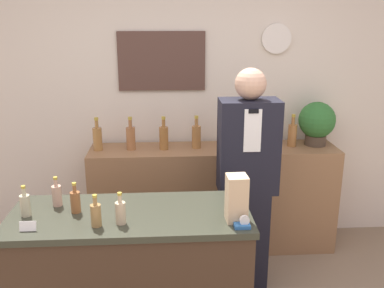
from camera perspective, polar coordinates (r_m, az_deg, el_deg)
back_wall at (r=3.90m, az=-0.87°, el=6.29°), size 5.20×0.09×2.70m
back_shelf at (r=3.91m, az=2.85°, el=-7.23°), size 2.17×0.44×0.95m
display_counter at (r=2.86m, az=-7.88°, el=-17.38°), size 1.45×0.61×0.92m
shopkeeper at (r=3.25m, az=7.31°, el=-5.17°), size 0.43×0.27×1.71m
potted_plant at (r=3.93m, az=16.31°, el=2.87°), size 0.32×0.32×0.39m
paper_bag at (r=2.47m, az=5.96°, el=-7.22°), size 0.12×0.12×0.28m
tape_dispenser at (r=2.45m, az=6.80°, el=-10.53°), size 0.09×0.06×0.07m
price_card_left at (r=2.56m, az=-21.05°, el=-10.20°), size 0.09×0.02×0.06m
counter_bottle_0 at (r=2.73m, az=-21.35°, el=-7.53°), size 0.06×0.06×0.19m
counter_bottle_1 at (r=2.80m, az=-17.57°, el=-6.48°), size 0.06×0.06×0.19m
counter_bottle_2 at (r=2.68m, az=-15.28°, el=-7.36°), size 0.06×0.06×0.19m
counter_bottle_3 at (r=2.48m, az=-12.69°, el=-9.14°), size 0.06×0.06×0.19m
counter_bottle_4 at (r=2.49m, az=-9.51°, el=-8.93°), size 0.06×0.06×0.19m
shelf_bottle_0 at (r=3.74m, az=-12.49°, el=0.79°), size 0.08×0.08×0.29m
shelf_bottle_1 at (r=3.70m, az=-8.16°, el=0.87°), size 0.08×0.08×0.29m
shelf_bottle_2 at (r=3.69m, az=-3.78°, el=0.94°), size 0.08×0.08×0.29m
shelf_bottle_3 at (r=3.71m, az=0.58°, el=1.08°), size 0.08×0.08×0.29m
shelf_bottle_4 at (r=3.71m, az=4.98°, el=1.02°), size 0.08×0.08×0.29m
shelf_bottle_5 at (r=3.79m, az=9.15°, el=1.19°), size 0.08×0.08×0.29m
shelf_bottle_6 at (r=3.87m, az=13.23°, el=1.27°), size 0.08×0.08×0.29m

